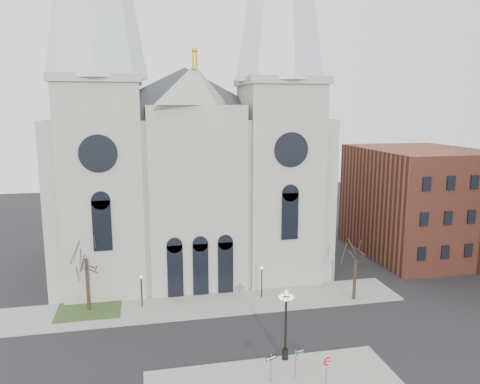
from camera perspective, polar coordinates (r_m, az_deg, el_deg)
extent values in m
plane|color=black|center=(37.99, -2.00, -20.24)|extent=(160.00, 160.00, 0.00)
cube|color=gray|center=(47.65, -4.39, -13.52)|extent=(40.00, 6.00, 0.14)
cube|color=#32471E|center=(48.52, -17.91, -13.53)|extent=(6.00, 5.00, 0.18)
cube|color=gray|center=(59.39, -6.46, 0.28)|extent=(30.00, 24.00, 18.00)
pyramid|color=#2D3035|center=(58.67, -6.77, 14.86)|extent=(33.00, 26.40, 6.00)
cube|color=gray|center=(50.56, -16.31, 0.46)|extent=(8.00, 8.00, 22.00)
cylinder|color=black|center=(46.04, -16.91, 4.51)|extent=(3.60, 0.30, 3.60)
cube|color=gray|center=(52.63, 4.78, 1.22)|extent=(8.00, 8.00, 22.00)
cylinder|color=black|center=(48.30, 6.24, 5.15)|extent=(3.60, 0.30, 3.60)
cube|color=gray|center=(49.48, -5.32, -0.85)|extent=(10.00, 5.00, 19.50)
pyramid|color=gray|center=(48.59, -5.56, 12.87)|extent=(11.00, 5.00, 4.00)
cube|color=brown|center=(66.03, 20.84, -1.09)|extent=(14.00, 18.00, 14.00)
cylinder|color=black|center=(47.57, -18.09, -10.73)|extent=(0.32, 0.32, 5.25)
cylinder|color=black|center=(49.20, 13.80, -10.45)|extent=(0.32, 0.32, 4.20)
cylinder|color=black|center=(47.16, -11.90, -11.91)|extent=(0.12, 0.12, 3.00)
sphere|color=white|center=(46.59, -11.98, -10.08)|extent=(0.32, 0.32, 0.32)
cylinder|color=black|center=(48.57, 2.67, -11.01)|extent=(0.12, 0.12, 3.00)
sphere|color=white|center=(48.01, 2.68, -9.23)|extent=(0.32, 0.32, 0.32)
cylinder|color=slate|center=(35.41, 10.48, -20.64)|extent=(0.08, 0.08, 2.12)
cylinder|color=red|center=(35.03, 10.53, -19.61)|extent=(0.74, 0.08, 0.74)
cylinder|color=white|center=(35.03, 10.53, -19.61)|extent=(0.79, 0.07, 0.79)
cube|color=white|center=(34.97, 10.53, -19.44)|extent=(0.41, 0.04, 0.09)
cube|color=white|center=(35.09, 10.52, -19.78)|extent=(0.46, 0.05, 0.09)
cylinder|color=black|center=(37.31, 5.58, -16.30)|extent=(0.17, 0.17, 4.96)
cylinder|color=black|center=(38.28, 5.53, -19.04)|extent=(0.47, 0.47, 0.86)
sphere|color=white|center=(36.08, 5.67, -12.08)|extent=(0.35, 0.35, 0.35)
cylinder|color=slate|center=(35.25, 3.80, -20.62)|extent=(0.09, 0.09, 2.13)
cube|color=black|center=(34.84, 3.81, -19.47)|extent=(0.88, 0.39, 0.30)
cylinder|color=slate|center=(35.74, 6.78, -20.13)|extent=(0.09, 0.09, 2.20)
cube|color=#0C572B|center=(35.44, 7.31, -18.65)|extent=(0.61, 0.20, 0.15)
cube|color=#0C572B|center=(35.54, 7.30, -18.93)|extent=(0.61, 0.20, 0.15)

